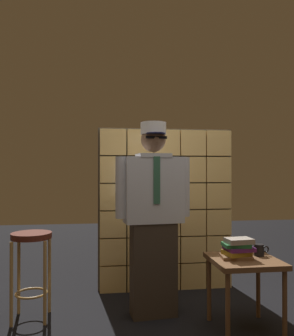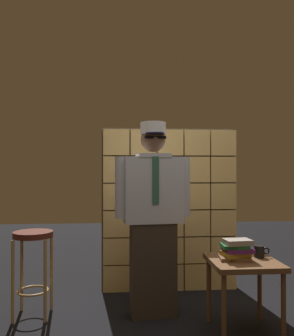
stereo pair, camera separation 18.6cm
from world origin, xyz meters
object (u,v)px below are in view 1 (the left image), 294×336
object	(u,v)px
coffee_mug	(259,250)
bar_stool	(31,254)
side_table	(244,268)
book_stack	(237,249)
standing_person	(153,214)

from	to	relation	value
coffee_mug	bar_stool	bearing A→B (deg)	168.60
bar_stool	coffee_mug	distance (m)	1.92
side_table	book_stack	bearing A→B (deg)	176.99
bar_stool	book_stack	xyz separation A→B (m)	(1.66, -0.44, 0.10)
side_table	coffee_mug	size ratio (longest dim) A/B	4.52
standing_person	bar_stool	xyz separation A→B (m)	(-1.05, 0.06, -0.33)
book_stack	coffee_mug	bearing A→B (deg)	16.08
bar_stool	book_stack	distance (m)	1.72
standing_person	coffee_mug	xyz separation A→B (m)	(0.83, -0.31, -0.27)
book_stack	side_table	bearing A→B (deg)	-3.01
book_stack	coffee_mug	world-z (taller)	book_stack
standing_person	side_table	distance (m)	0.87
bar_stool	book_stack	world-z (taller)	bar_stool
standing_person	book_stack	bearing A→B (deg)	-37.34
standing_person	bar_stool	size ratio (longest dim) A/B	2.30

